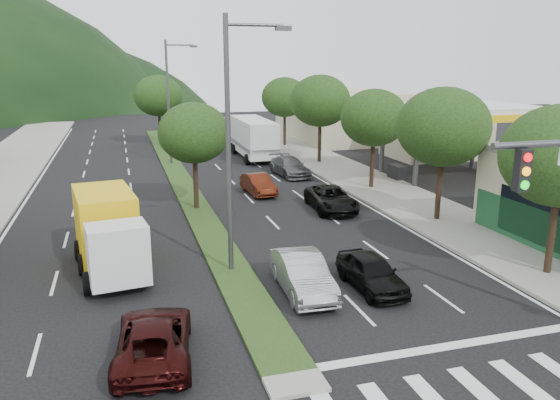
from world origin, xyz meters
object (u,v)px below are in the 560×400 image
object	(u,v)px
tree_med_near	(194,133)
tree_med_far	(158,96)
tree_r_e	(285,97)
suv_maroon	(154,339)
streetlight_near	(233,134)
sedan_silver	(302,274)
car_queue_c	(258,184)
motorhome	(253,137)
streetlight_mid	(171,96)
car_queue_a	(371,272)
tree_r_c	(374,118)
tree_r_d	(320,101)
car_queue_b	(290,167)
car_queue_d	(331,199)
box_truck	(108,234)
tree_r_b	(443,127)

from	to	relation	value
tree_med_near	tree_med_far	size ratio (longest dim) A/B	0.87
tree_r_e	suv_maroon	world-z (taller)	tree_r_e
streetlight_near	tree_r_e	bearing A→B (deg)	69.77
streetlight_near	suv_maroon	world-z (taller)	streetlight_near
sedan_silver	car_queue_c	distance (m)	15.69
car_queue_c	motorhome	distance (m)	13.91
streetlight_mid	car_queue_a	xyz separation A→B (m)	(4.49, -28.19, -4.93)
tree_r_c	sedan_silver	world-z (taller)	tree_r_c
tree_r_d	tree_med_near	distance (m)	16.99
car_queue_b	tree_r_c	bearing A→B (deg)	-60.07
tree_r_d	sedan_silver	distance (m)	27.06
tree_med_far	streetlight_near	xyz separation A→B (m)	(0.21, -36.00, 0.58)
car_queue_b	car_queue_d	distance (m)	10.02
streetlight_near	car_queue_c	bearing A→B (deg)	71.91
streetlight_mid	car_queue_c	distance (m)	13.87
tree_med_far	box_truck	world-z (taller)	tree_med_far
tree_r_c	car_queue_b	bearing A→B (deg)	124.45
tree_r_d	streetlight_near	size ratio (longest dim) A/B	0.72
tree_r_d	car_queue_c	size ratio (longest dim) A/B	1.85
sedan_silver	car_queue_c	xyz separation A→B (m)	(2.26, 15.52, -0.08)
streetlight_near	motorhome	size ratio (longest dim) A/B	1.12
tree_med_far	car_queue_a	bearing A→B (deg)	-83.17
tree_r_c	tree_med_near	xyz separation A→B (m)	(-12.00, -2.00, -0.32)
car_queue_c	box_truck	bearing A→B (deg)	-134.61
tree_r_e	tree_med_near	distance (m)	25.06
streetlight_mid	tree_r_e	bearing A→B (deg)	30.69
streetlight_near	tree_med_far	bearing A→B (deg)	90.33
tree_med_near	tree_r_d	bearing A→B (deg)	45.00
tree_r_d	car_queue_c	world-z (taller)	tree_r_d
tree_r_d	streetlight_mid	size ratio (longest dim) A/B	0.72
tree_med_near	car_queue_a	distance (m)	14.50
tree_r_e	car_queue_a	bearing A→B (deg)	-101.73
streetlight_mid	box_truck	size ratio (longest dim) A/B	1.52
tree_r_c	tree_r_e	size ratio (longest dim) A/B	0.97
streetlight_near	car_queue_c	world-z (taller)	streetlight_near
car_queue_b	car_queue_c	bearing A→B (deg)	-131.05
car_queue_b	car_queue_d	bearing A→B (deg)	-98.22
car_queue_c	streetlight_mid	bearing A→B (deg)	103.66
car_queue_a	tree_r_b	bearing A→B (deg)	43.29
motorhome	car_queue_a	bearing A→B (deg)	-94.10
sedan_silver	car_queue_d	world-z (taller)	sedan_silver
suv_maroon	motorhome	xyz separation A→B (m)	(10.79, 32.27, 1.20)
car_queue_c	tree_r_b	bearing A→B (deg)	-53.90
suv_maroon	car_queue_a	bearing A→B (deg)	-154.08
tree_med_near	car_queue_b	world-z (taller)	tree_med_near
car_queue_b	car_queue_d	world-z (taller)	car_queue_b
motorhome	suv_maroon	bearing A→B (deg)	-107.44
sedan_silver	car_queue_b	distance (m)	21.37
streetlight_near	tree_r_c	bearing A→B (deg)	45.49
streetlight_near	streetlight_mid	distance (m)	25.00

